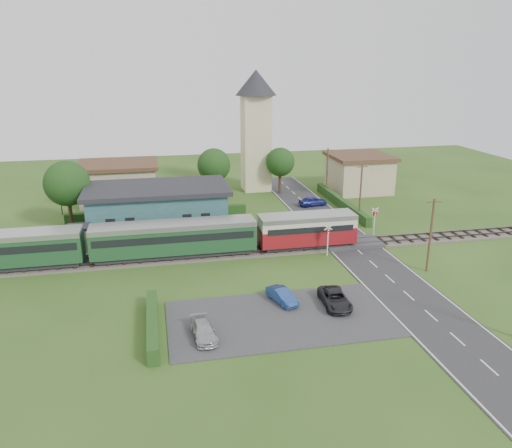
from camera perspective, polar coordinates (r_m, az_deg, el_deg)
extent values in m
plane|color=#2D4C19|center=(49.59, 0.97, -4.02)|extent=(120.00, 120.00, 0.00)
cube|color=#4C443D|center=(51.37, 0.47, -3.10)|extent=(76.00, 3.20, 0.20)
cube|color=#3F3F47|center=(50.60, 0.65, -3.06)|extent=(76.00, 0.08, 0.15)
cube|color=#3F3F47|center=(51.91, 0.31, -2.49)|extent=(76.00, 0.08, 0.15)
cube|color=#28282B|center=(52.56, 11.68, -3.08)|extent=(6.00, 70.00, 0.05)
cube|color=#333335|center=(38.70, 2.75, -10.69)|extent=(17.00, 9.00, 0.08)
cube|color=#333335|center=(54.21, 10.87, -2.14)|extent=(6.20, 3.40, 0.45)
cube|color=gray|center=(53.28, -10.85, -2.50)|extent=(30.00, 3.00, 0.45)
cube|color=beige|center=(53.38, -19.54, -1.59)|extent=(2.00, 2.00, 2.40)
cube|color=#232328|center=(52.98, -19.69, -0.29)|extent=(2.30, 2.30, 0.15)
cube|color=#3B6971|center=(58.11, -11.12, 1.49)|extent=(15.00, 8.00, 4.80)
cube|color=#232328|center=(57.43, -11.28, 4.02)|extent=(16.00, 9.00, 0.50)
cube|color=#232328|center=(54.74, -10.95, -0.97)|extent=(1.20, 0.12, 2.20)
cube|color=black|center=(54.55, -16.28, -0.01)|extent=(1.00, 0.12, 1.20)
cube|color=black|center=(54.41, -14.19, 0.13)|extent=(1.00, 0.12, 1.20)
cube|color=black|center=(54.44, -7.88, 0.53)|extent=(1.00, 0.12, 1.20)
cube|color=black|center=(54.59, -5.79, 0.66)|extent=(1.00, 0.12, 1.20)
cube|color=#232328|center=(52.41, 5.78, -2.18)|extent=(9.00, 2.20, 0.50)
cube|color=maroon|center=(52.07, 5.82, -1.15)|extent=(10.00, 2.80, 1.80)
cube|color=beige|center=(51.67, 5.86, 0.16)|extent=(10.00, 2.82, 0.90)
cube|color=black|center=(51.78, 5.85, -0.21)|extent=(9.00, 2.88, 0.60)
cube|color=#A3A3A3|center=(51.48, 5.88, 0.85)|extent=(10.00, 2.90, 0.45)
cube|color=#232328|center=(50.18, -9.23, -3.27)|extent=(15.20, 2.20, 0.50)
cube|color=#1B4424|center=(49.66, -9.31, -1.66)|extent=(16.00, 2.80, 2.60)
cube|color=black|center=(49.53, -9.34, -1.22)|extent=(15.40, 2.86, 0.70)
cube|color=#A3A3A3|center=(49.21, -9.40, -0.12)|extent=(16.00, 2.90, 0.50)
cube|color=beige|center=(75.28, -0.01, 9.17)|extent=(4.00, 4.00, 14.00)
cone|color=#232328|center=(74.42, -0.01, 15.88)|extent=(6.00, 6.00, 3.60)
cube|color=tan|center=(71.80, -15.37, 4.42)|extent=(10.00, 8.00, 5.00)
cube|color=#472D1E|center=(71.23, -15.55, 6.57)|extent=(10.80, 8.80, 0.50)
cube|color=tan|center=(76.86, 11.69, 5.57)|extent=(8.00, 8.00, 5.00)
cube|color=#472D1E|center=(76.33, 11.82, 7.58)|extent=(8.80, 8.80, 0.50)
cube|color=#193814|center=(37.44, -11.74, -11.17)|extent=(0.80, 9.00, 1.20)
cube|color=#193814|center=(67.96, 9.71, 2.41)|extent=(0.80, 18.00, 1.20)
cube|color=#193814|center=(62.92, -11.12, 1.10)|extent=(22.00, 0.80, 1.30)
cylinder|color=#332316|center=(61.87, -20.45, 1.35)|extent=(0.44, 0.44, 4.12)
sphere|color=#143311|center=(61.06, -20.79, 4.35)|extent=(5.20, 5.20, 5.20)
cylinder|color=#332316|center=(70.31, -4.77, 4.25)|extent=(0.44, 0.44, 3.85)
sphere|color=#143311|center=(69.63, -4.84, 6.74)|extent=(4.60, 4.60, 4.60)
cylinder|color=#332316|center=(74.08, 2.75, 4.89)|extent=(0.44, 0.44, 3.58)
sphere|color=#143311|center=(73.48, 2.79, 7.09)|extent=(4.20, 4.20, 4.20)
cylinder|color=#473321|center=(48.28, 19.31, -1.27)|extent=(0.22, 0.22, 7.00)
cube|color=#473321|center=(47.38, 19.71, 2.38)|extent=(1.40, 0.10, 0.10)
cylinder|color=#473321|center=(61.88, 11.85, 3.51)|extent=(0.22, 0.22, 7.00)
cube|color=#473321|center=(61.17, 12.04, 6.41)|extent=(1.40, 0.10, 0.10)
cylinder|color=#473321|center=(72.72, 8.13, 5.87)|extent=(0.22, 0.22, 7.00)
cube|color=#473321|center=(72.12, 8.24, 8.35)|extent=(1.40, 0.10, 0.10)
cylinder|color=silver|center=(50.41, 8.19, -2.01)|extent=(0.12, 0.12, 3.00)
cube|color=#232328|center=(50.05, 8.25, -0.83)|extent=(0.35, 0.18, 0.55)
sphere|color=#FF190C|center=(49.90, 8.30, -0.71)|extent=(0.14, 0.14, 0.14)
sphere|color=#FF190C|center=(49.99, 8.29, -1.03)|extent=(0.14, 0.14, 0.14)
cube|color=silver|center=(49.92, 8.27, -0.39)|extent=(0.84, 0.05, 0.55)
cube|color=silver|center=(49.92, 8.27, -0.39)|extent=(0.84, 0.05, 0.55)
cylinder|color=silver|center=(57.29, 13.37, 0.15)|extent=(0.12, 0.12, 3.00)
cube|color=#232328|center=(56.97, 13.45, 1.20)|extent=(0.35, 0.18, 0.55)
sphere|color=#FF190C|center=(56.82, 13.51, 1.31)|extent=(0.14, 0.14, 0.14)
sphere|color=#FF190C|center=(56.91, 13.49, 1.02)|extent=(0.14, 0.14, 0.14)
cube|color=silver|center=(56.86, 13.48, 1.58)|extent=(0.84, 0.05, 0.55)
cube|color=silver|center=(56.86, 13.48, 1.58)|extent=(0.84, 0.05, 0.55)
cylinder|color=#3F3F47|center=(67.81, -21.48, 3.02)|extent=(0.14, 0.14, 5.00)
sphere|color=orange|center=(67.25, -21.72, 5.07)|extent=(0.30, 0.30, 0.30)
cylinder|color=#3F3F47|center=(78.12, 8.11, 5.96)|extent=(0.14, 0.14, 5.00)
sphere|color=orange|center=(77.64, 8.19, 7.76)|extent=(0.30, 0.30, 0.30)
imported|color=navy|center=(67.89, 6.52, 2.62)|extent=(4.00, 2.09, 1.30)
imported|color=navy|center=(40.76, 3.00, -8.19)|extent=(2.17, 3.58, 1.11)
imported|color=#A8A8AC|center=(36.09, -6.03, -12.02)|extent=(1.86, 3.83, 1.08)
imported|color=black|center=(40.64, 9.01, -8.43)|extent=(2.23, 4.38, 1.18)
imported|color=gray|center=(52.90, -4.40, -1.26)|extent=(0.61, 0.48, 1.47)
imported|color=gray|center=(53.57, -17.77, -1.85)|extent=(0.76, 0.86, 1.49)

